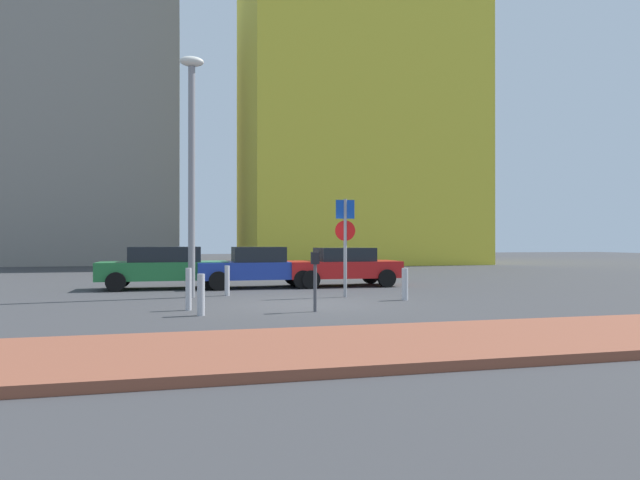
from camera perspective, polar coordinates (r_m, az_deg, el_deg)
The scene contains 14 objects.
ground_plane at distance 14.67m, azimuth -1.64°, elevation -6.54°, with size 120.00×120.00×0.00m, color #38383A.
sidewalk_brick at distance 8.70m, azimuth 7.41°, elevation -10.50°, with size 40.00×3.16×0.14m, color brown.
parked_car_green at distance 20.01m, azimuth -15.59°, elevation -2.62°, with size 4.33×1.88×1.45m.
parked_car_blue at distance 19.88m, azimuth -6.32°, elevation -2.74°, with size 4.21×1.88×1.44m.
parked_car_red at distance 20.52m, azimuth 2.34°, elevation -2.65°, with size 4.10×2.08×1.40m.
parking_sign_post at distance 16.44m, azimuth 2.58°, elevation 0.48°, with size 0.60×0.10×2.88m.
parking_meter at distance 13.02m, azimuth -0.50°, elevation -3.38°, with size 0.18×0.14×1.39m.
street_lamp at distance 16.92m, azimuth -12.94°, elevation 8.38°, with size 0.70×0.36×7.04m.
traffic_bollard_near at distance 13.67m, azimuth -13.24°, elevation -4.90°, with size 0.14×0.14×1.00m, color #B7B7BC.
traffic_bollard_mid at distance 15.78m, azimuth 8.64°, elevation -4.46°, with size 0.17×0.17×0.89m, color #B7B7BC.
traffic_bollard_far at distance 17.11m, azimuth -9.44°, elevation -4.11°, with size 0.15×0.15×0.90m, color #B7B7BC.
traffic_bollard_edge at distance 12.63m, azimuth -12.03°, elevation -5.48°, with size 0.17×0.17×0.92m, color #B7B7BC.
building_colorful_midrise at distance 44.60m, azimuth 3.39°, elevation 14.22°, with size 16.58×13.04×25.40m, color gold.
building_under_construction at distance 46.63m, azimuth -22.18°, elevation 9.23°, with size 12.92×12.34×18.44m, color gray.
Camera 1 is at (-3.13, -14.24, 1.63)m, focal length 31.42 mm.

